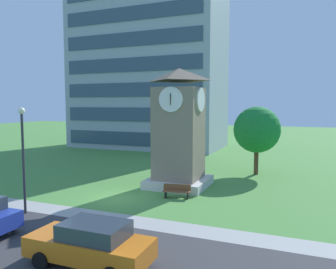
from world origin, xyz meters
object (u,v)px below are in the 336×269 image
at_px(clock_tower, 179,135).
at_px(park_bench, 177,191).
at_px(street_lamp, 23,148).
at_px(parked_car_orange, 91,243).
at_px(tree_streetside, 257,130).

bearing_deg(clock_tower, park_bench, -72.24).
bearing_deg(street_lamp, parked_car_orange, -27.80).
height_order(clock_tower, parked_car_orange, clock_tower).
xyz_separation_m(clock_tower, park_bench, (0.96, -3.01, -3.36)).
bearing_deg(street_lamp, clock_tower, 57.41).
distance_m(park_bench, parked_car_orange, 9.73).
distance_m(tree_streetside, parked_car_orange, 19.81).
relative_size(clock_tower, parked_car_orange, 1.80).
xyz_separation_m(street_lamp, tree_streetside, (10.57, 15.58, 0.24)).
relative_size(park_bench, street_lamp, 0.32).
height_order(tree_streetside, parked_car_orange, tree_streetside).
height_order(park_bench, parked_car_orange, parked_car_orange).
xyz_separation_m(park_bench, tree_streetside, (3.82, 9.53, 3.43)).
distance_m(clock_tower, park_bench, 4.61).
bearing_deg(park_bench, clock_tower, 107.76).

